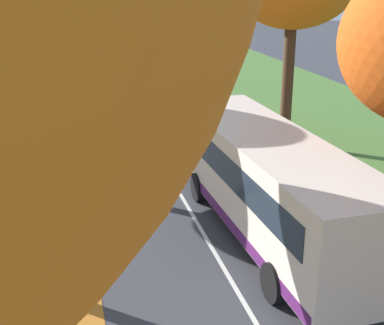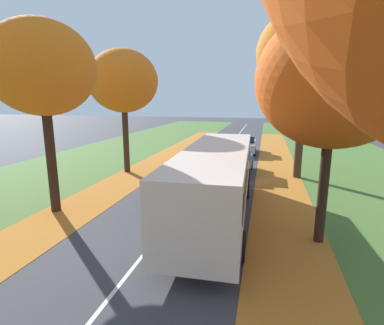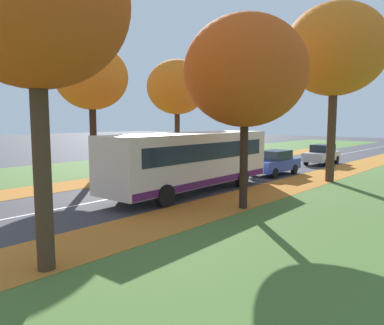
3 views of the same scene
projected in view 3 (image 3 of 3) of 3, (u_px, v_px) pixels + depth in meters
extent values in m
cube|color=#476B2D|center=(157.00, 162.00, 32.06)|extent=(12.00, 90.00, 0.01)
cube|color=#B26B23|center=(139.00, 175.00, 24.56)|extent=(2.80, 60.00, 0.00)
cube|color=#B26B23|center=(261.00, 193.00, 18.55)|extent=(2.80, 60.00, 0.00)
cube|color=silver|center=(248.00, 172.00, 26.04)|extent=(0.12, 80.00, 0.01)
cylinder|color=black|center=(94.00, 142.00, 22.61)|extent=(0.41, 0.41, 4.55)
ellipsoid|color=orange|center=(92.00, 77.00, 22.17)|extent=(4.31, 4.31, 3.88)
cylinder|color=#382619|center=(177.00, 139.00, 28.36)|extent=(0.39, 0.39, 4.38)
ellipsoid|color=orange|center=(177.00, 87.00, 27.92)|extent=(4.51, 4.51, 4.06)
cylinder|color=#422D1E|center=(42.00, 175.00, 8.85)|extent=(0.42, 0.42, 4.65)
ellipsoid|color=#C64C14|center=(35.00, 2.00, 8.40)|extent=(4.31, 4.31, 3.88)
cylinder|color=black|center=(244.00, 164.00, 15.23)|extent=(0.33, 0.33, 3.71)
ellipsoid|color=#C64C14|center=(245.00, 71.00, 14.81)|extent=(4.91, 4.91, 4.42)
cylinder|color=#422D1E|center=(331.00, 135.00, 21.89)|extent=(0.49, 0.49, 5.44)
ellipsoid|color=orange|center=(335.00, 50.00, 21.34)|extent=(5.80, 5.80, 5.22)
cube|color=beige|center=(192.00, 158.00, 18.70)|extent=(2.86, 10.48, 2.50)
cube|color=#19232D|center=(109.00, 159.00, 14.70)|extent=(2.30, 0.18, 1.30)
cube|color=#19232D|center=(192.00, 150.00, 18.66)|extent=(2.86, 9.24, 0.80)
cube|color=#4C1951|center=(192.00, 179.00, 18.83)|extent=(2.88, 10.27, 0.32)
cylinder|color=black|center=(165.00, 196.00, 15.62)|extent=(0.33, 0.97, 0.96)
cylinder|color=black|center=(127.00, 189.00, 17.11)|extent=(0.33, 0.97, 0.96)
cylinder|color=black|center=(242.00, 178.00, 20.31)|extent=(0.33, 0.97, 0.96)
cylinder|color=black|center=(207.00, 174.00, 21.79)|extent=(0.33, 0.97, 0.96)
cube|color=#233D9E|center=(274.00, 165.00, 24.75)|extent=(1.80, 4.24, 0.70)
cube|color=#19232D|center=(276.00, 155.00, 24.78)|extent=(1.49, 2.05, 0.60)
cylinder|color=black|center=(274.00, 173.00, 23.31)|extent=(0.23, 0.64, 0.64)
cylinder|color=black|center=(253.00, 171.00, 24.36)|extent=(0.23, 0.64, 0.64)
cylinder|color=black|center=(294.00, 169.00, 25.22)|extent=(0.23, 0.64, 0.64)
cylinder|color=black|center=(274.00, 167.00, 26.27)|extent=(0.23, 0.64, 0.64)
cube|color=#B7BABF|center=(322.00, 156.00, 30.66)|extent=(1.83, 4.25, 0.70)
cube|color=#19232D|center=(323.00, 148.00, 30.70)|extent=(1.51, 2.06, 0.60)
cylinder|color=black|center=(325.00, 162.00, 29.20)|extent=(0.24, 0.65, 0.64)
cylinder|color=black|center=(306.00, 161.00, 30.19)|extent=(0.24, 0.65, 0.64)
cylinder|color=black|center=(337.00, 160.00, 31.20)|extent=(0.24, 0.65, 0.64)
cylinder|color=black|center=(318.00, 159.00, 32.19)|extent=(0.24, 0.65, 0.64)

